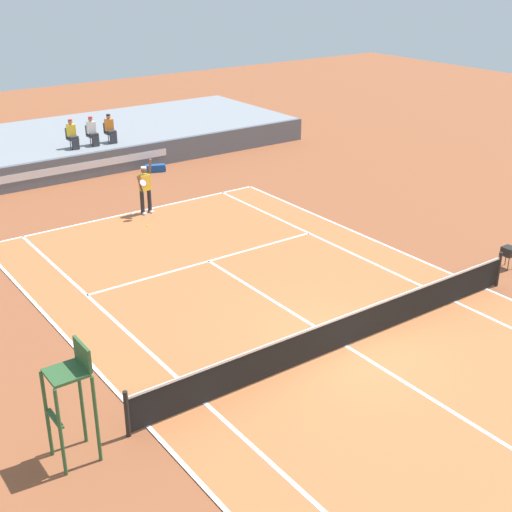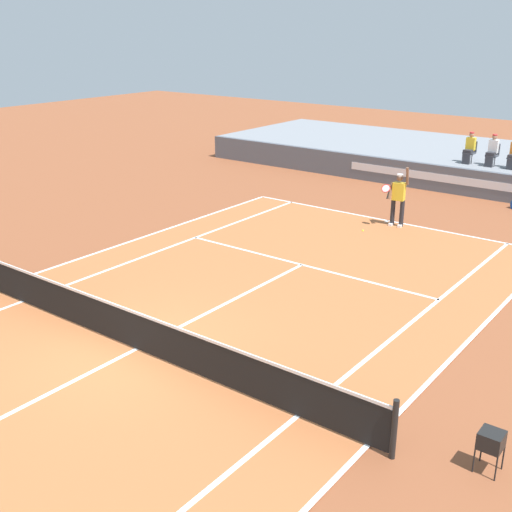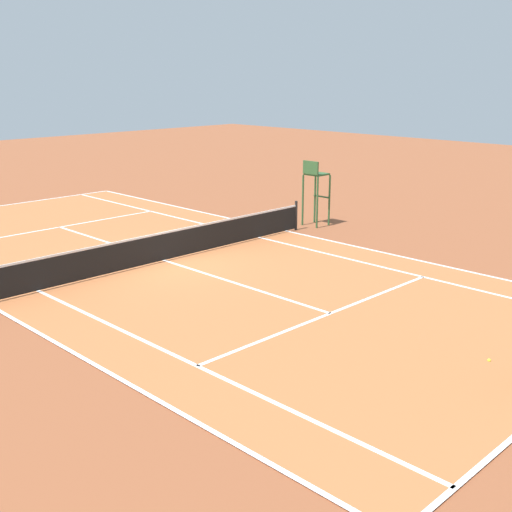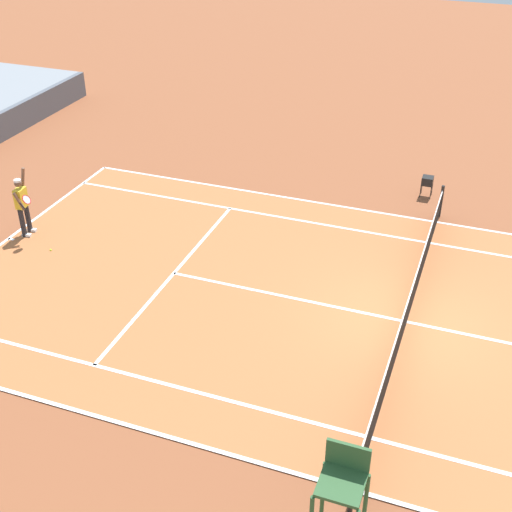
{
  "view_description": "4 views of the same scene",
  "coord_description": "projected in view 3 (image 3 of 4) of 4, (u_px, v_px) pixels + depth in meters",
  "views": [
    {
      "loc": [
        -10.54,
        -10.81,
        8.99
      ],
      "look_at": [
        0.14,
        4.04,
        1.0
      ],
      "focal_mm": 48.84,
      "sensor_mm": 36.0,
      "label": 1
    },
    {
      "loc": [
        9.4,
        -8.15,
        6.54
      ],
      "look_at": [
        0.14,
        4.04,
        1.0
      ],
      "focal_mm": 45.22,
      "sensor_mm": 36.0,
      "label": 2
    },
    {
      "loc": [
        11.57,
        15.5,
        5.51
      ],
      "look_at": [
        0.14,
        4.04,
        1.0
      ],
      "focal_mm": 46.03,
      "sensor_mm": 36.0,
      "label": 3
    },
    {
      "loc": [
        -14.15,
        -1.24,
        10.35
      ],
      "look_at": [
        0.14,
        4.04,
        1.0
      ],
      "focal_mm": 48.36,
      "sensor_mm": 36.0,
      "label": 4
    }
  ],
  "objects": [
    {
      "name": "umpire_chair",
      "position": [
        315.0,
        184.0,
        24.25
      ],
      "size": [
        0.77,
        0.77,
        2.44
      ],
      "color": "#2D562D",
      "rests_on": "ground"
    },
    {
      "name": "net",
      "position": [
        165.0,
        245.0,
        19.78
      ],
      "size": [
        11.98,
        0.1,
        1.07
      ],
      "color": "black",
      "rests_on": "ground"
    },
    {
      "name": "tennis_ball",
      "position": [
        489.0,
        360.0,
        12.98
      ],
      "size": [
        0.07,
        0.07,
        0.07
      ],
      "primitive_type": "sphere",
      "color": "#D1E533",
      "rests_on": "ground"
    },
    {
      "name": "court",
      "position": [
        166.0,
        261.0,
        19.91
      ],
      "size": [
        11.08,
        23.88,
        0.03
      ],
      "color": "#B76638",
      "rests_on": "ground"
    },
    {
      "name": "ground_plane",
      "position": [
        166.0,
        262.0,
        19.92
      ],
      "size": [
        80.0,
        80.0,
        0.0
      ],
      "primitive_type": "plane",
      "color": "brown"
    }
  ]
}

